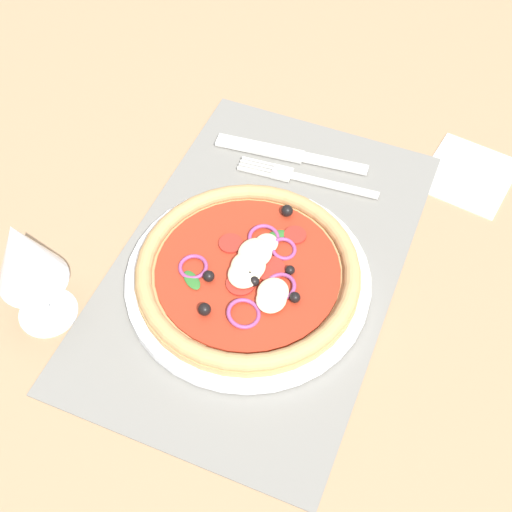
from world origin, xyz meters
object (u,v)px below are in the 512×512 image
object	(u,v)px
plate	(245,279)
fork	(300,177)
pizza	(246,270)
napkin	(469,174)
wine_glass	(24,258)
knife	(289,154)

from	to	relation	value
plate	fork	size ratio (longest dim) A/B	1.50
pizza	napkin	size ratio (longest dim) A/B	2.16
pizza	wine_glass	size ratio (longest dim) A/B	1.66
plate	pizza	bearing A→B (deg)	-91.63
knife	napkin	distance (cm)	22.84
fork	knife	distance (cm)	4.16
plate	pizza	xyz separation A→B (cm)	(-0.00, -0.09, 1.73)
pizza	fork	bearing A→B (deg)	-0.17
pizza	fork	distance (cm)	17.30
pizza	wine_glass	distance (cm)	23.01
plate	napkin	world-z (taller)	plate
plate	napkin	bearing A→B (deg)	-36.79
pizza	knife	bearing A→B (deg)	7.19
fork	knife	xyz separation A→B (cm)	(3.23, 2.62, 0.03)
plate	fork	bearing A→B (deg)	-0.45
plate	knife	distance (cm)	20.56
wine_glass	napkin	world-z (taller)	wine_glass
wine_glass	knife	bearing A→B (deg)	-26.38
fork	knife	world-z (taller)	knife
knife	napkin	bearing A→B (deg)	-171.12
fork	plate	bearing A→B (deg)	85.29
knife	wine_glass	world-z (taller)	wine_glass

